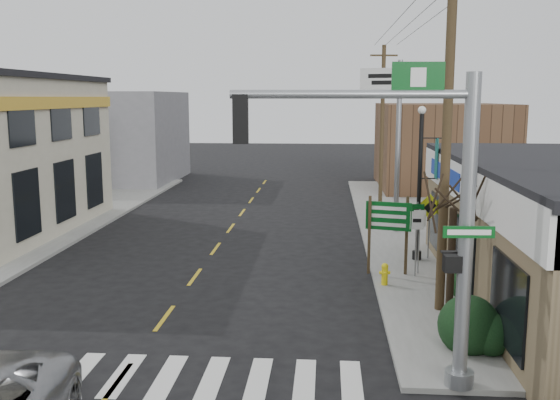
# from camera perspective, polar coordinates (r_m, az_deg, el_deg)

# --- Properties ---
(ground) EXTENTS (140.00, 140.00, 0.00)m
(ground) POSITION_cam_1_polar(r_m,az_deg,el_deg) (14.27, -14.72, -15.92)
(ground) COLOR black
(ground) RESTS_ON ground
(sidewalk_right) EXTENTS (6.00, 38.00, 0.13)m
(sidewalk_right) POSITION_cam_1_polar(r_m,az_deg,el_deg) (26.26, 14.26, -4.03)
(sidewalk_right) COLOR slate
(sidewalk_right) RESTS_ON ground
(sidewalk_left) EXTENTS (6.00, 38.00, 0.13)m
(sidewalk_left) POSITION_cam_1_polar(r_m,az_deg,el_deg) (29.12, -23.29, -3.20)
(sidewalk_left) COLOR slate
(sidewalk_left) RESTS_ON ground
(center_line) EXTENTS (0.12, 56.00, 0.01)m
(center_line) POSITION_cam_1_polar(r_m,az_deg,el_deg) (21.50, -7.79, -6.97)
(center_line) COLOR gold
(center_line) RESTS_ON ground
(crosswalk) EXTENTS (11.00, 2.20, 0.01)m
(crosswalk) POSITION_cam_1_polar(r_m,az_deg,el_deg) (14.61, -14.20, -15.26)
(crosswalk) COLOR silver
(crosswalk) RESTS_ON ground
(bldg_distant_right) EXTENTS (8.00, 10.00, 5.60)m
(bldg_distant_right) POSITION_cam_1_polar(r_m,az_deg,el_deg) (42.96, 14.48, 4.78)
(bldg_distant_right) COLOR brown
(bldg_distant_right) RESTS_ON ground
(bldg_distant_left) EXTENTS (9.00, 10.00, 6.40)m
(bldg_distant_left) POSITION_cam_1_polar(r_m,az_deg,el_deg) (46.85, -15.02, 5.61)
(bldg_distant_left) COLOR slate
(bldg_distant_left) RESTS_ON ground
(traffic_signal_pole) EXTENTS (5.18, 0.39, 6.56)m
(traffic_signal_pole) POSITION_cam_1_polar(r_m,az_deg,el_deg) (12.67, 13.37, 0.08)
(traffic_signal_pole) COLOR gray
(traffic_signal_pole) RESTS_ON sidewalk_right
(guide_sign) EXTENTS (1.52, 0.13, 2.66)m
(guide_sign) POSITION_cam_1_polar(r_m,az_deg,el_deg) (21.07, 9.87, -2.16)
(guide_sign) COLOR #44351F
(guide_sign) RESTS_ON sidewalk_right
(fire_hydrant) EXTENTS (0.22, 0.22, 0.71)m
(fire_hydrant) POSITION_cam_1_polar(r_m,az_deg,el_deg) (20.18, 9.55, -6.60)
(fire_hydrant) COLOR yellow
(fire_hydrant) RESTS_ON sidewalk_right
(ped_crossing_sign) EXTENTS (0.94, 0.07, 2.42)m
(ped_crossing_sign) POSITION_cam_1_polar(r_m,az_deg,el_deg) (23.44, 13.51, -1.24)
(ped_crossing_sign) COLOR gray
(ped_crossing_sign) RESTS_ON sidewalk_right
(lamp_post) EXTENTS (0.73, 0.57, 5.59)m
(lamp_post) POSITION_cam_1_polar(r_m,az_deg,el_deg) (23.01, 12.81, 2.52)
(lamp_post) COLOR black
(lamp_post) RESTS_ON sidewalk_right
(dance_center_sign) EXTENTS (3.52, 0.22, 7.47)m
(dance_center_sign) POSITION_cam_1_polar(r_m,az_deg,el_deg) (27.66, 10.84, 8.52)
(dance_center_sign) COLOR gray
(dance_center_sign) RESTS_ON sidewalk_right
(bare_tree) EXTENTS (2.34, 2.34, 4.67)m
(bare_tree) POSITION_cam_1_polar(r_m,az_deg,el_deg) (16.35, 15.67, 1.22)
(bare_tree) COLOR black
(bare_tree) RESTS_ON sidewalk_right
(shrub_front) EXTENTS (1.46, 1.46, 1.10)m
(shrub_front) POSITION_cam_1_polar(r_m,az_deg,el_deg) (15.70, 16.89, -10.95)
(shrub_front) COLOR black
(shrub_front) RESTS_ON sidewalk_right
(shrub_back) EXTENTS (1.03, 1.03, 0.77)m
(shrub_back) POSITION_cam_1_polar(r_m,az_deg,el_deg) (19.44, 16.80, -7.49)
(shrub_back) COLOR black
(shrub_back) RESTS_ON sidewalk_right
(utility_pole_near) EXTENTS (1.74, 0.26, 10.03)m
(utility_pole_near) POSITION_cam_1_polar(r_m,az_deg,el_deg) (17.44, 15.03, 6.58)
(utility_pole_near) COLOR #432E1C
(utility_pole_near) RESTS_ON sidewalk_right
(utility_pole_far) EXTENTS (1.52, 0.23, 8.73)m
(utility_pole_far) POSITION_cam_1_polar(r_m,az_deg,el_deg) (35.54, 9.32, 6.97)
(utility_pole_far) COLOR #3C291E
(utility_pole_far) RESTS_ON sidewalk_right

